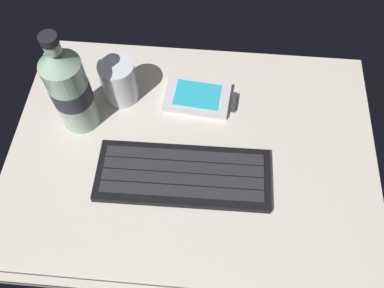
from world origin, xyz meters
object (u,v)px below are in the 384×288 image
(keyboard, at_px, (183,175))
(juice_cup, at_px, (119,82))
(handheld_device, at_px, (201,97))
(water_bottle, at_px, (70,89))

(keyboard, relative_size, juice_cup, 3.43)
(handheld_device, bearing_deg, keyboard, -96.06)
(juice_cup, relative_size, water_bottle, 0.41)
(keyboard, height_order, juice_cup, juice_cup)
(handheld_device, xyz_separation_m, water_bottle, (-0.21, -0.06, 0.08))
(keyboard, relative_size, water_bottle, 1.40)
(keyboard, bearing_deg, handheld_device, 83.94)
(handheld_device, height_order, juice_cup, juice_cup)
(keyboard, bearing_deg, juice_cup, 129.36)
(water_bottle, bearing_deg, handheld_device, 16.36)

